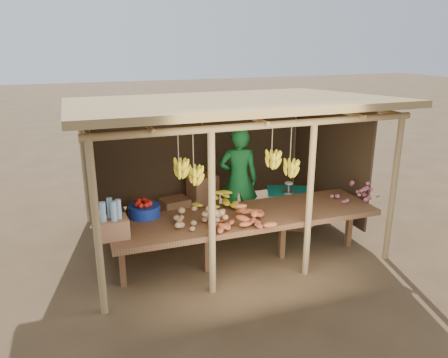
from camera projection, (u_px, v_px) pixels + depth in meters
name	position (u px, v px, depth m)	size (l,w,h in m)	color
ground	(224.00, 238.00, 7.40)	(60.00, 60.00, 0.00)	brown
stall_structure	(221.00, 126.00, 6.83)	(4.70, 3.50, 2.43)	#A08152
counter	(246.00, 218.00, 6.32)	(3.90, 1.05, 0.80)	brown
potato_heap	(201.00, 211.00, 5.95)	(0.88, 0.53, 0.36)	tan
sweet_potato_heap	(237.00, 213.00, 5.90)	(0.85, 0.51, 0.35)	#B2542D
onion_heap	(359.00, 189.00, 6.84)	(0.71, 0.43, 0.35)	#B05567
banana_pile	(219.00, 198.00, 6.44)	(0.67, 0.40, 0.35)	yellow
tomato_basin	(144.00, 209.00, 6.22)	(0.45, 0.45, 0.24)	navy
bottle_box	(112.00, 223.00, 5.52)	(0.42, 0.34, 0.51)	#9F6947
vendor	(239.00, 180.00, 7.50)	(0.66, 0.44, 1.82)	#186F2E
tarp_crate	(287.00, 207.00, 7.80)	(0.91, 0.85, 0.86)	brown
carton_stack	(194.00, 200.00, 8.16)	(1.12, 0.50, 0.79)	#9F6947
burlap_sacks	(126.00, 214.00, 7.79)	(0.77, 0.40, 0.54)	#43311F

